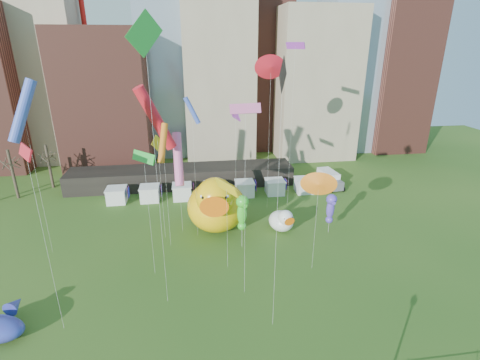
{
  "coord_description": "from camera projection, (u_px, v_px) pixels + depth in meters",
  "views": [
    {
      "loc": [
        -2.29,
        -17.37,
        23.12
      ],
      "look_at": [
        1.81,
        11.68,
        12.0
      ],
      "focal_mm": 27.0,
      "sensor_mm": 36.0,
      "label": 1
    }
  ],
  "objects": [
    {
      "name": "kite_12",
      "position": [
        227.0,
        188.0,
        36.55
      ],
      "size": [
        2.1,
        3.52,
        10.02
      ],
      "color": "silver",
      "rests_on": "ground"
    },
    {
      "name": "kite_15",
      "position": [
        235.0,
        117.0,
        44.01
      ],
      "size": [
        0.94,
        2.92,
        15.31
      ],
      "color": "silver",
      "rests_on": "ground"
    },
    {
      "name": "kite_1",
      "position": [
        245.0,
        111.0,
        29.46
      ],
      "size": [
        2.65,
        0.7,
        18.56
      ],
      "color": "silver",
      "rests_on": "ground"
    },
    {
      "name": "kite_16",
      "position": [
        156.0,
        119.0,
        40.5
      ],
      "size": [
        4.64,
        2.85,
        19.04
      ],
      "color": "silver",
      "rests_on": "ground"
    },
    {
      "name": "kite_11",
      "position": [
        144.0,
        158.0,
        34.17
      ],
      "size": [
        2.48,
        2.59,
        13.52
      ],
      "color": "silver",
      "rests_on": "ground"
    },
    {
      "name": "bare_trees",
      "position": [
        14.0,
        173.0,
        56.75
      ],
      "size": [
        8.44,
        6.44,
        8.5
      ],
      "color": "#382B21",
      "rests_on": "ground"
    },
    {
      "name": "kite_8",
      "position": [
        26.0,
        154.0,
        25.67
      ],
      "size": [
        1.89,
        2.54,
        16.33
      ],
      "color": "silver",
      "rests_on": "ground"
    },
    {
      "name": "kite_7",
      "position": [
        295.0,
        47.0,
        47.27
      ],
      "size": [
        2.16,
        2.44,
        23.31
      ],
      "color": "silver",
      "rests_on": "ground"
    },
    {
      "name": "big_duck",
      "position": [
        216.0,
        204.0,
        46.54
      ],
      "size": [
        8.66,
        10.94,
        8.07
      ],
      "rotation": [
        0.0,
        0.0,
        -0.12
      ],
      "color": "yellow",
      "rests_on": "ground"
    },
    {
      "name": "seahorse_purple",
      "position": [
        331.0,
        206.0,
        45.74
      ],
      "size": [
        1.49,
        1.79,
        5.44
      ],
      "rotation": [
        0.0,
        0.0,
        -0.11
      ],
      "color": "silver",
      "rests_on": "ground"
    },
    {
      "name": "kite_6",
      "position": [
        319.0,
        184.0,
        36.14
      ],
      "size": [
        2.44,
        1.01,
        11.14
      ],
      "color": "silver",
      "rests_on": "ground"
    },
    {
      "name": "kite_14",
      "position": [
        163.0,
        143.0,
        39.53
      ],
      "size": [
        1.5,
        2.6,
        15.03
      ],
      "color": "silver",
      "rests_on": "ground"
    },
    {
      "name": "skyline",
      "position": [
        208.0,
        52.0,
        73.8
      ],
      "size": [
        101.0,
        23.0,
        68.0
      ],
      "color": "brown",
      "rests_on": "ground"
    },
    {
      "name": "kite_5",
      "position": [
        192.0,
        111.0,
        40.92
      ],
      "size": [
        1.88,
        0.59,
        17.59
      ],
      "color": "silver",
      "rests_on": "ground"
    },
    {
      "name": "kite_2",
      "position": [
        282.0,
        84.0,
        24.43
      ],
      "size": [
        0.19,
        2.54,
        22.4
      ],
      "color": "silver",
      "rests_on": "ground"
    },
    {
      "name": "vendor_tents",
      "position": [
        214.0,
        191.0,
        57.65
      ],
      "size": [
        33.24,
        2.8,
        2.4
      ],
      "color": "white",
      "rests_on": "ground"
    },
    {
      "name": "kite_4",
      "position": [
        158.0,
        144.0,
        51.69
      ],
      "size": [
        1.64,
        2.23,
        11.06
      ],
      "color": "silver",
      "rests_on": "ground"
    },
    {
      "name": "seahorse_green",
      "position": [
        242.0,
        210.0,
        42.08
      ],
      "size": [
        1.68,
        2.01,
        6.77
      ],
      "rotation": [
        0.0,
        0.0,
        0.13
      ],
      "color": "silver",
      "rests_on": "ground"
    },
    {
      "name": "kite_9",
      "position": [
        178.0,
        159.0,
        44.04
      ],
      "size": [
        1.24,
        3.8,
        13.08
      ],
      "color": "silver",
      "rests_on": "ground"
    },
    {
      "name": "kite_13",
      "position": [
        23.0,
        111.0,
        36.93
      ],
      "size": [
        3.68,
        3.24,
        19.91
      ],
      "color": "silver",
      "rests_on": "ground"
    },
    {
      "name": "kite_0",
      "position": [
        271.0,
        67.0,
        46.99
      ],
      "size": [
        3.09,
        1.27,
        21.82
      ],
      "color": "silver",
      "rests_on": "ground"
    },
    {
      "name": "box_truck",
      "position": [
        329.0,
        179.0,
        62.12
      ],
      "size": [
        2.91,
        6.22,
        2.56
      ],
      "rotation": [
        0.0,
        0.0,
        0.11
      ],
      "color": "white",
      "rests_on": "ground"
    },
    {
      "name": "kite_3",
      "position": [
        145.0,
        40.0,
        26.32
      ],
      "size": [
        2.54,
        2.27,
        25.49
      ],
      "color": "silver",
      "rests_on": "ground"
    },
    {
      "name": "pavilion",
      "position": [
        182.0,
        176.0,
        62.37
      ],
      "size": [
        38.0,
        6.0,
        3.2
      ],
      "primitive_type": "cube",
      "color": "black",
      "rests_on": "ground"
    },
    {
      "name": "small_duck",
      "position": [
        282.0,
        220.0,
        47.05
      ],
      "size": [
        3.89,
        4.64,
        3.32
      ],
      "rotation": [
        0.0,
        0.0,
        0.23
      ],
      "color": "white",
      "rests_on": "ground"
    }
  ]
}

